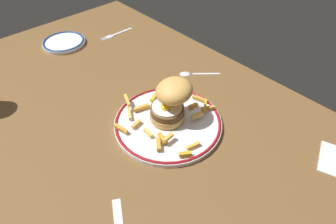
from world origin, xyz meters
The scene contains 7 objects.
ground_plane centered at (0.00, 0.00, -2.00)cm, with size 146.28×85.99×4.00cm, color brown.
dinner_plate centered at (4.96, 4.95, 0.84)cm, with size 28.75×28.75×1.60cm.
burger centered at (4.38, 6.55, 7.45)cm, with size 13.13×13.45×11.97cm.
fries_pile centered at (4.47, 3.99, 2.33)cm, with size 26.81×25.48×2.40cm.
side_plate centered at (-52.58, 4.60, 0.83)cm, with size 15.62×15.62×1.60cm.
fork centered at (-45.84, 23.51, 0.18)cm, with size 2.23×14.42×0.36cm.
spoon centered at (-7.23, 25.75, 0.36)cm, with size 10.11×11.06×0.90cm.
Camera 1 is at (44.60, -31.31, 55.16)cm, focal length 30.54 mm.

